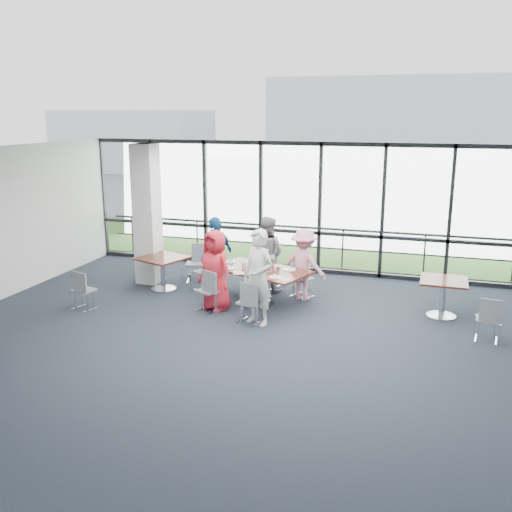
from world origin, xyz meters
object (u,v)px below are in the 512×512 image
(chair_main_fl, at_px, (268,267))
(chair_main_fr, at_px, (302,279))
(diner_near_left, at_px, (215,270))
(chair_spare_lb, at_px, (195,264))
(side_table_right, at_px, (444,285))
(chair_main_nr, at_px, (250,302))
(diner_far_right, at_px, (304,265))
(chair_main_nl, at_px, (209,291))
(diner_far_left, at_px, (267,254))
(chair_spare_r, at_px, (488,319))
(chair_spare_la, at_px, (84,290))
(diner_near_right, at_px, (258,277))
(main_table, at_px, (260,275))
(diner_end, at_px, (216,255))
(chair_main_end, at_px, (205,272))
(structural_column, at_px, (147,215))
(side_table_left, at_px, (163,262))

(chair_main_fl, distance_m, chair_main_fr, 1.02)
(diner_near_left, xyz_separation_m, chair_spare_lb, (-1.17, 1.66, -0.38))
(side_table_right, xyz_separation_m, chair_main_nr, (-3.46, -1.45, -0.23))
(side_table_right, xyz_separation_m, diner_far_right, (-2.81, 0.22, 0.13))
(chair_main_nl, relative_size, chair_main_fr, 1.05)
(diner_far_left, xyz_separation_m, chair_spare_r, (4.49, -1.64, -0.44))
(side_table_right, bearing_deg, chair_main_fr, 172.66)
(chair_main_fl, bearing_deg, chair_spare_la, 56.31)
(chair_spare_la, height_order, chair_spare_lb, chair_spare_lb)
(chair_main_fl, bearing_deg, diner_near_right, 118.28)
(main_table, xyz_separation_m, chair_spare_la, (-3.29, -1.40, -0.23))
(diner_end, bearing_deg, chair_main_nr, 55.40)
(chair_main_fl, bearing_deg, main_table, 115.14)
(chair_spare_r, bearing_deg, chair_spare_la, -168.66)
(diner_near_right, bearing_deg, diner_far_left, 124.80)
(chair_main_fr, xyz_separation_m, chair_spare_r, (3.62, -1.40, -0.01))
(diner_far_right, height_order, chair_main_fr, diner_far_right)
(side_table_right, relative_size, chair_main_end, 1.02)
(chair_main_nl, bearing_deg, chair_spare_la, -137.83)
(side_table_right, bearing_deg, diner_far_right, 175.59)
(structural_column, xyz_separation_m, chair_spare_la, (-0.34, -2.14, -1.20))
(chair_main_nr, bearing_deg, chair_main_fl, 111.44)
(side_table_right, xyz_separation_m, chair_main_fr, (-2.87, 0.37, -0.23))
(diner_end, distance_m, chair_main_nr, 2.12)
(diner_end, distance_m, chair_main_fl, 1.25)
(side_table_right, relative_size, chair_spare_r, 1.11)
(structural_column, relative_size, diner_end, 1.90)
(side_table_left, height_order, chair_main_fl, chair_main_fl)
(side_table_left, relative_size, diner_far_left, 0.72)
(chair_main_nr, bearing_deg, chair_main_nl, 173.05)
(side_table_left, relative_size, chair_main_fl, 1.25)
(chair_spare_la, xyz_separation_m, chair_spare_r, (7.63, 0.71, -0.01))
(diner_end, height_order, chair_main_end, diner_end)
(diner_near_left, relative_size, chair_spare_la, 2.03)
(diner_far_right, relative_size, chair_main_fr, 1.87)
(diner_far_right, distance_m, chair_main_fl, 1.18)
(diner_far_right, distance_m, chair_spare_la, 4.53)
(main_table, bearing_deg, diner_far_right, 56.01)
(chair_main_nl, height_order, chair_main_fl, chair_main_fl)
(chair_main_nr, distance_m, chair_spare_r, 4.23)
(diner_end, relative_size, chair_spare_la, 2.10)
(diner_end, relative_size, chair_main_fr, 2.07)
(side_table_left, bearing_deg, chair_main_fl, 22.44)
(side_table_right, height_order, chair_spare_la, chair_spare_la)
(main_table, height_order, chair_main_end, chair_main_end)
(main_table, distance_m, chair_spare_r, 4.40)
(main_table, bearing_deg, diner_far_left, 119.48)
(chair_main_end, distance_m, chair_spare_r, 5.90)
(diner_near_right, distance_m, chair_spare_r, 4.10)
(side_table_right, distance_m, diner_far_right, 2.82)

